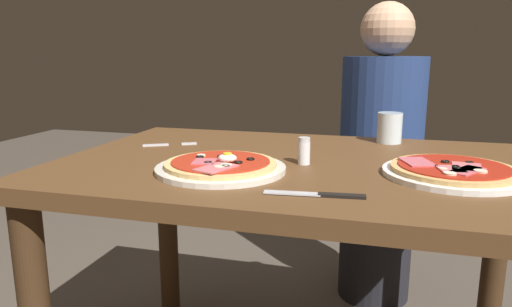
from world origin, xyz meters
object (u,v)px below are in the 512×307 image
(dining_table, at_px, (299,204))
(diner_person, at_px, (380,164))
(pizza_foreground, at_px, (221,166))
(fork, at_px, (166,145))
(salt_shaker, at_px, (304,151))
(pizza_across_left, at_px, (453,171))
(water_glass_near, at_px, (389,130))
(knife, at_px, (321,195))

(dining_table, height_order, diner_person, diner_person)
(pizza_foreground, bearing_deg, diner_person, 68.23)
(fork, bearing_deg, diner_person, 45.88)
(dining_table, distance_m, salt_shaker, 0.15)
(pizza_across_left, distance_m, fork, 0.79)
(dining_table, height_order, pizza_across_left, pizza_across_left)
(water_glass_near, xyz_separation_m, fork, (-0.64, -0.22, -0.04))
(pizza_across_left, xyz_separation_m, fork, (-0.77, 0.15, -0.01))
(knife, xyz_separation_m, diner_person, (0.10, 1.01, -0.17))
(pizza_foreground, bearing_deg, water_glass_near, 51.35)
(fork, xyz_separation_m, salt_shaker, (0.44, -0.12, 0.03))
(water_glass_near, bearing_deg, salt_shaker, -120.20)
(dining_table, relative_size, salt_shaker, 18.20)
(salt_shaker, bearing_deg, pizza_foreground, -144.81)
(salt_shaker, bearing_deg, diner_person, 76.79)
(water_glass_near, xyz_separation_m, knife, (-0.12, -0.60, -0.04))
(fork, height_order, knife, knife)
(water_glass_near, relative_size, salt_shaker, 1.37)
(knife, bearing_deg, dining_table, 108.08)
(dining_table, distance_m, fork, 0.45)
(water_glass_near, height_order, knife, water_glass_near)
(water_glass_near, relative_size, knife, 0.47)
(fork, relative_size, knife, 0.75)
(fork, bearing_deg, pizza_foreground, -43.17)
(fork, bearing_deg, water_glass_near, 19.30)
(water_glass_near, height_order, diner_person, diner_person)
(water_glass_near, distance_m, knife, 0.61)
(knife, relative_size, diner_person, 0.17)
(dining_table, height_order, water_glass_near, water_glass_near)
(fork, relative_size, diner_person, 0.12)
(diner_person, bearing_deg, salt_shaker, 76.79)
(pizza_across_left, relative_size, fork, 2.09)
(water_glass_near, relative_size, fork, 0.63)
(water_glass_near, distance_m, salt_shaker, 0.40)
(dining_table, xyz_separation_m, fork, (-0.42, 0.09, 0.12))
(dining_table, distance_m, diner_person, 0.75)
(water_glass_near, bearing_deg, knife, -101.75)
(pizza_foreground, xyz_separation_m, fork, (-0.26, 0.25, -0.01))
(pizza_across_left, distance_m, water_glass_near, 0.40)
(fork, bearing_deg, pizza_across_left, -11.10)
(diner_person, bearing_deg, water_glass_near, 93.44)
(water_glass_near, height_order, salt_shaker, water_glass_near)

